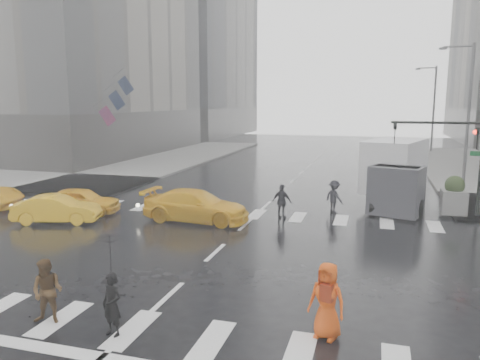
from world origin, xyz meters
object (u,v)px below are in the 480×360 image
(traffic_signal_pole, at_px, (458,149))
(taxi_front, at_px, (81,201))
(box_truck, at_px, (395,172))
(taxi_mid, at_px, (57,209))
(pedestrian_orange, at_px, (327,300))
(pedestrian_brown, at_px, (47,291))

(traffic_signal_pole, height_order, taxi_front, traffic_signal_pole)
(box_truck, bearing_deg, traffic_signal_pole, -17.65)
(traffic_signal_pole, bearing_deg, taxi_mid, -160.74)
(taxi_front, relative_size, taxi_mid, 0.99)
(traffic_signal_pole, distance_m, box_truck, 3.50)
(pedestrian_orange, relative_size, taxi_mid, 0.48)
(pedestrian_brown, xyz_separation_m, taxi_front, (-6.05, 10.03, -0.17))
(taxi_mid, xyz_separation_m, box_truck, (14.58, 7.84, 1.18))
(pedestrian_brown, bearing_deg, traffic_signal_pole, 41.12)
(traffic_signal_pole, distance_m, pedestrian_orange, 14.03)
(traffic_signal_pole, height_order, pedestrian_brown, traffic_signal_pole)
(taxi_front, height_order, taxi_mid, taxi_front)
(pedestrian_brown, xyz_separation_m, pedestrian_orange, (6.61, 1.17, 0.09))
(pedestrian_brown, relative_size, pedestrian_orange, 0.90)
(traffic_signal_pole, relative_size, pedestrian_brown, 2.80)
(traffic_signal_pole, height_order, taxi_mid, traffic_signal_pole)
(pedestrian_brown, distance_m, taxi_mid, 10.23)
(traffic_signal_pole, bearing_deg, box_truck, 144.95)
(pedestrian_orange, xyz_separation_m, box_truck, (1.91, 14.91, 0.90))
(pedestrian_orange, relative_size, taxi_front, 0.48)
(taxi_mid, bearing_deg, traffic_signal_pole, -88.13)
(pedestrian_brown, height_order, taxi_front, pedestrian_brown)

